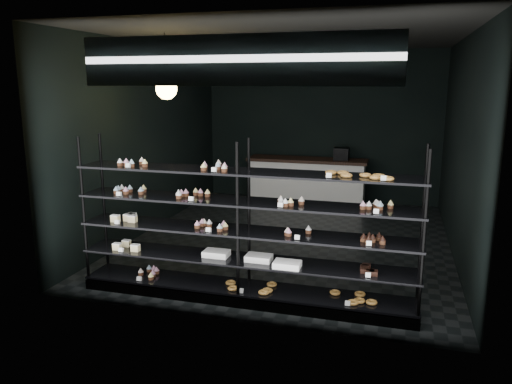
# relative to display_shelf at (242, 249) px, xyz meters

# --- Properties ---
(room) EXTENTS (5.01, 6.01, 3.20)m
(room) POSITION_rel_display_shelf_xyz_m (0.07, 2.45, 0.97)
(room) COLOR black
(room) RESTS_ON ground
(display_shelf) EXTENTS (4.00, 0.50, 1.91)m
(display_shelf) POSITION_rel_display_shelf_xyz_m (0.00, 0.00, 0.00)
(display_shelf) COLOR black
(display_shelf) RESTS_ON room
(signage) EXTENTS (3.30, 0.05, 0.50)m
(signage) POSITION_rel_display_shelf_xyz_m (0.07, -0.48, 2.12)
(signage) COLOR #100D45
(signage) RESTS_ON room
(pendant_lamp) EXTENTS (0.29, 0.29, 0.87)m
(pendant_lamp) POSITION_rel_display_shelf_xyz_m (-1.39, 1.04, 1.82)
(pendant_lamp) COLOR black
(pendant_lamp) RESTS_ON room
(service_counter) EXTENTS (2.49, 0.65, 1.23)m
(service_counter) POSITION_rel_display_shelf_xyz_m (-0.11, 4.95, -0.13)
(service_counter) COLOR silver
(service_counter) RESTS_ON room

